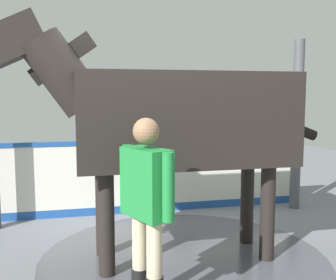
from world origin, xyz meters
The scene contains 6 objects.
ground_plane centered at (0.00, 0.00, -0.01)m, with size 16.00×16.00×0.02m, color slate.
wet_patch centered at (0.09, -0.27, 0.00)m, with size 3.17×3.17×0.00m, color #4C4C54.
barrier_wall centered at (0.32, 1.53, 0.52)m, with size 4.83×0.70×1.12m.
roof_post_far centered at (2.50, 0.93, 1.32)m, with size 0.16×0.16×2.64m, color #4C4C51.
horse centered at (-0.02, -0.26, 1.55)m, with size 3.61×1.25×2.61m.
handler centered at (-0.62, -1.18, 0.92)m, with size 0.35×0.63×1.62m.
Camera 1 is at (-1.57, -4.27, 1.80)m, focal length 43.06 mm.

